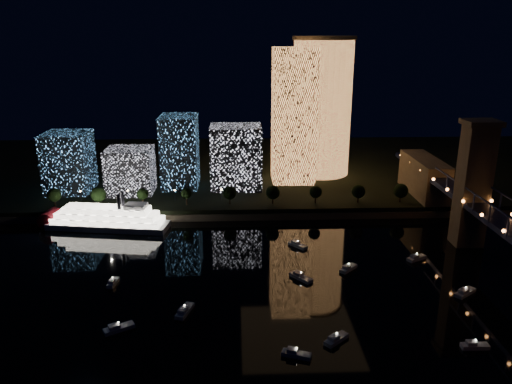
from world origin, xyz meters
TOP-DOWN VIEW (x-y plane):
  - ground at (0.00, 0.00)m, footprint 520.00×520.00m
  - far_bank at (0.00, 160.00)m, footprint 420.00×160.00m
  - seawall at (0.00, 82.00)m, footprint 420.00×6.00m
  - tower_cylindrical at (20.39, 141.39)m, footprint 34.00×34.00m
  - tower_rectangular at (3.28, 127.02)m, footprint 21.76×21.76m
  - midrise_blocks at (-64.38, 114.85)m, footprint 106.61×32.44m
  - riverboat at (-85.09, 72.96)m, footprint 57.12×19.90m
  - motorboats at (-4.46, 10.22)m, footprint 121.64×76.66m
  - esplanade_trees at (-27.64, 88.00)m, footprint 166.56×6.97m
  - street_lamps at (-34.00, 94.00)m, footprint 132.70×0.70m

SIDE VIEW (x-z plane):
  - ground at x=0.00m, z-range 0.00..0.00m
  - motorboats at x=-4.46m, z-range -0.58..2.20m
  - seawall at x=0.00m, z-range 0.00..3.00m
  - far_bank at x=0.00m, z-range 0.00..5.00m
  - riverboat at x=-85.09m, z-range -4.11..12.78m
  - street_lamps at x=-34.00m, z-range 6.20..11.85m
  - esplanade_trees at x=-27.64m, z-range 5.98..14.96m
  - midrise_blocks at x=-64.38m, z-range 2.17..38.66m
  - tower_rectangular at x=3.28m, z-range 5.00..74.23m
  - tower_cylindrical at x=20.39m, z-range 5.13..79.64m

